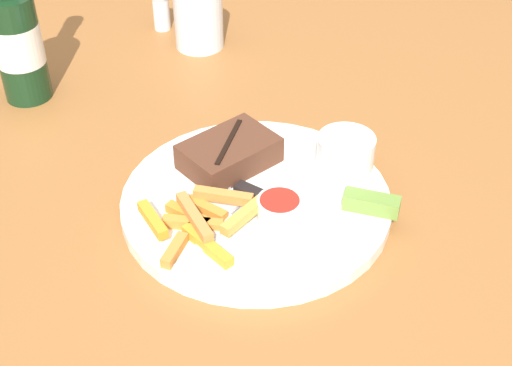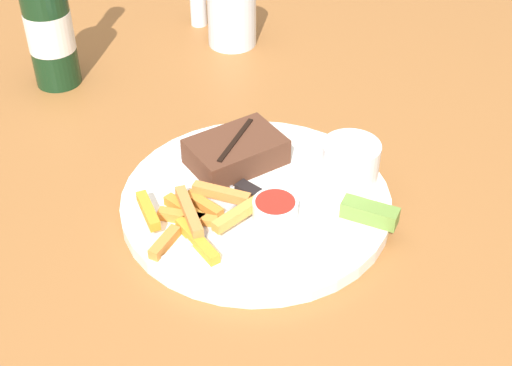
{
  "view_description": "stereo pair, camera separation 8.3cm",
  "coord_description": "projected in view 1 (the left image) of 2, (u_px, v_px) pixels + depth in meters",
  "views": [
    {
      "loc": [
        -0.3,
        -0.57,
        1.28
      ],
      "look_at": [
        0.0,
        0.0,
        0.76
      ],
      "focal_mm": 50.0,
      "sensor_mm": 36.0,
      "label": 1
    },
    {
      "loc": [
        -0.23,
        -0.61,
        1.28
      ],
      "look_at": [
        0.0,
        0.0,
        0.76
      ],
      "focal_mm": 50.0,
      "sensor_mm": 36.0,
      "label": 2
    }
  ],
  "objects": [
    {
      "name": "dining_table",
      "position": [
        256.0,
        244.0,
        0.89
      ],
      "size": [
        1.38,
        1.48,
        0.73
      ],
      "color": "#935B2D",
      "rests_on": "ground_plane"
    },
    {
      "name": "dinner_plate",
      "position": [
        256.0,
        202.0,
        0.85
      ],
      "size": [
        0.32,
        0.32,
        0.02
      ],
      "color": "white",
      "rests_on": "dining_table"
    },
    {
      "name": "steak_portion",
      "position": [
        227.0,
        154.0,
        0.88
      ],
      "size": [
        0.13,
        0.1,
        0.04
      ],
      "color": "#512D1E",
      "rests_on": "dinner_plate"
    },
    {
      "name": "fries_pile",
      "position": [
        200.0,
        221.0,
        0.79
      ],
      "size": [
        0.14,
        0.13,
        0.02
      ],
      "color": "orange",
      "rests_on": "dinner_plate"
    },
    {
      "name": "coleslaw_cup",
      "position": [
        345.0,
        154.0,
        0.85
      ],
      "size": [
        0.07,
        0.07,
        0.06
      ],
      "color": "white",
      "rests_on": "dinner_plate"
    },
    {
      "name": "dipping_sauce_cup",
      "position": [
        279.0,
        207.0,
        0.8
      ],
      "size": [
        0.05,
        0.05,
        0.03
      ],
      "color": "silver",
      "rests_on": "dinner_plate"
    },
    {
      "name": "pickle_spear",
      "position": [
        371.0,
        203.0,
        0.82
      ],
      "size": [
        0.06,
        0.06,
        0.02
      ],
      "color": "olive",
      "rests_on": "dinner_plate"
    },
    {
      "name": "fork_utensil",
      "position": [
        213.0,
        236.0,
        0.79
      ],
      "size": [
        0.12,
        0.07,
        0.0
      ],
      "rotation": [
        0.0,
        0.0,
        6.77
      ],
      "color": "#B7B7BC",
      "rests_on": "dinner_plate"
    },
    {
      "name": "knife_utensil",
      "position": [
        226.0,
        182.0,
        0.86
      ],
      "size": [
        0.09,
        0.15,
        0.01
      ],
      "rotation": [
        0.0,
        0.0,
        2.06
      ],
      "color": "#B7B7BC",
      "rests_on": "dinner_plate"
    },
    {
      "name": "beer_bottle",
      "position": [
        17.0,
        41.0,
        1.0
      ],
      "size": [
        0.07,
        0.07,
        0.25
      ],
      "color": "#143319",
      "rests_on": "dining_table"
    },
    {
      "name": "drinking_glass",
      "position": [
        198.0,
        14.0,
        1.14
      ],
      "size": [
        0.08,
        0.08,
        0.11
      ],
      "color": "silver",
      "rests_on": "dining_table"
    },
    {
      "name": "salt_shaker",
      "position": [
        161.0,
        11.0,
        1.2
      ],
      "size": [
        0.03,
        0.03,
        0.07
      ],
      "color": "white",
      "rests_on": "dining_table"
    }
  ]
}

